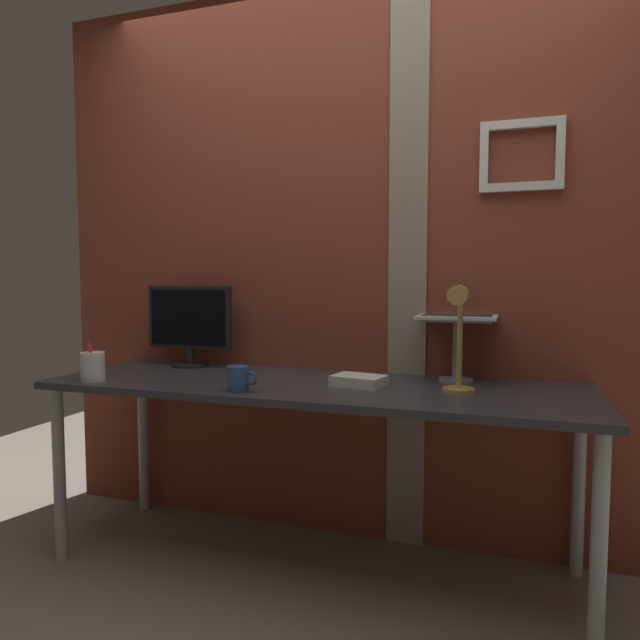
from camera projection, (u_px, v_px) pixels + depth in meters
name	position (u px, v px, depth m)	size (l,w,h in m)	color
ground_plane	(337.00, 570.00, 2.34)	(6.00, 6.00, 0.00)	gray
brick_wall_back	(364.00, 263.00, 2.63)	(3.13, 0.16, 2.54)	brown
desk	(312.00, 400.00, 2.32)	(2.19, 0.69, 0.78)	#333338
monitor	(190.00, 321.00, 2.74)	(0.44, 0.18, 0.39)	black
laptop_stand	(457.00, 339.00, 2.34)	(0.28, 0.22, 0.26)	gray
laptop	(459.00, 304.00, 2.39)	(0.32, 0.30, 0.23)	silver
desk_lamp	(459.00, 327.00, 2.06)	(0.12, 0.20, 0.40)	tan
pen_cup	(93.00, 366.00, 2.36)	(0.10, 0.10, 0.17)	white
coffee_mug	(238.00, 379.00, 2.14)	(0.12, 0.08, 0.09)	#2D4C8C
paper_clutter_stack	(359.00, 381.00, 2.25)	(0.20, 0.14, 0.04)	silver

